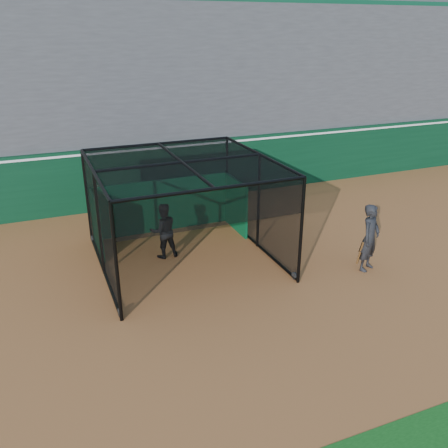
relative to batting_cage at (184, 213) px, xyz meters
name	(u,v)px	position (x,y,z in m)	size (l,w,h in m)	color
ground	(236,301)	(0.47, -2.93, -1.57)	(120.00, 120.00, 0.00)	#995A2C
outfield_wall	(153,173)	(0.47, 5.57, -0.28)	(50.00, 0.50, 2.50)	#09331C
grandstand	(129,83)	(0.47, 9.34, 2.90)	(50.00, 7.85, 8.95)	#4C4C4F
batting_cage	(184,213)	(0.00, 0.00, 0.00)	(5.17, 5.42, 3.15)	black
batter	(163,231)	(-0.56, 0.41, -0.68)	(0.87, 0.68, 1.79)	black
on_deck_player	(370,238)	(4.89, -2.74, -0.54)	(0.90, 0.78, 2.07)	black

